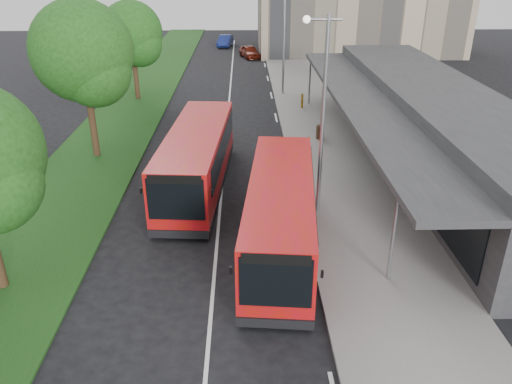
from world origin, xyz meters
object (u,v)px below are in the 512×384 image
tree_far (132,37)px  car_far (225,41)px  bus_second (197,159)px  bus_main (280,214)px  car_near (250,52)px  tree_mid (83,58)px  lamp_post_far (283,33)px  litter_bin (320,132)px  lamp_post_near (321,107)px  bollard (302,101)px

tree_far → car_far: tree_far is taller
tree_far → car_far: (5.98, 24.33, -4.00)m
bus_second → car_far: size_ratio=2.56×
bus_main → car_near: (-0.57, 38.59, -0.75)m
car_near → car_far: same height
tree_mid → lamp_post_far: bearing=49.3°
car_near → lamp_post_far: bearing=-98.4°
bus_second → car_near: bus_second is taller
litter_bin → car_near: (-3.77, 26.71, 0.10)m
lamp_post_near → bus_second: lamp_post_near is taller
tree_far → lamp_post_far: size_ratio=0.90×
bollard → bus_main: bearing=-98.8°
tree_mid → bus_second: bearing=-36.1°
tree_mid → car_far: size_ratio=2.06×
lamp_post_far → bus_second: bearing=-106.8°
lamp_post_far → litter_bin: size_ratio=9.87×
litter_bin → tree_mid: bearing=-170.2°
tree_far → bus_main: tree_far is taller
litter_bin → bollard: 6.65m
lamp_post_far → bus_main: (-1.71, -22.65, -3.31)m
lamp_post_near → lamp_post_far: same height
car_near → litter_bin: bearing=-98.5°
lamp_post_near → bollard: size_ratio=7.87×
tree_mid → bollard: bearing=35.7°
lamp_post_far → bollard: 5.91m
bus_main → litter_bin: 12.33m
lamp_post_near → bus_main: lamp_post_near is taller
tree_mid → car_near: tree_mid is taller
car_far → bollard: bearing=-68.5°
bus_main → car_near: bearing=96.5°
bus_second → car_far: (0.07, 40.64, -0.81)m
bollard → tree_mid: bearing=-144.3°
bus_main → bollard: bearing=86.9°
car_near → car_far: size_ratio=0.97×
lamp_post_far → car_far: (-5.14, 23.38, -4.06)m
bus_second → tree_mid: bearing=148.1°
tree_far → bus_second: bearing=-70.1°
lamp_post_far → car_far: 24.28m
tree_mid → tree_far: tree_mid is taller
bus_main → litter_bin: (3.20, 11.88, -0.85)m
lamp_post_far → car_far: lamp_post_far is taller
litter_bin → bollard: (-0.34, 6.64, 0.10)m
tree_mid → car_far: 37.12m
lamp_post_far → car_near: size_ratio=2.07×
tree_far → lamp_post_near: 22.06m
tree_far → litter_bin: 16.51m
litter_bin → car_far: size_ratio=0.20×
bus_main → bollard: (2.86, 18.51, -0.75)m
bus_second → litter_bin: size_ratio=12.66×
bus_main → lamp_post_far: bearing=91.4°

